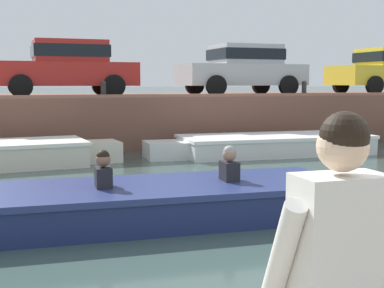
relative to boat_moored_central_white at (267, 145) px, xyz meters
name	(u,v)px	position (x,y,z in m)	size (l,w,h in m)	color
ground_plane	(197,196)	(-3.34, -4.10, -0.24)	(400.00, 400.00, 0.00)	#384C47
far_quay_wall	(104,118)	(-3.34, 4.60, 0.47)	(60.00, 6.00, 1.43)	brown
far_wall_coping	(122,96)	(-3.34, 1.72, 1.23)	(60.00, 0.24, 0.08)	#925F4C
boat_moored_central_white	(267,145)	(0.00, 0.00, 0.00)	(5.86, 2.12, 0.49)	white
motorboat_passing	(143,203)	(-4.57, -5.39, 0.01)	(6.08, 1.95, 0.97)	navy
car_left_inner_red	(66,66)	(-4.60, 3.17, 2.03)	(3.89, 2.03, 1.54)	#B2231E
car_centre_silver	(242,68)	(0.74, 3.17, 2.03)	(3.81, 2.03, 1.54)	#B7BABC
mooring_bollard_mid	(103,88)	(-3.82, 1.85, 1.43)	(0.15, 0.15, 0.45)	#2D2B28
mooring_bollard_east	(304,88)	(2.16, 1.85, 1.43)	(0.15, 0.15, 0.45)	#2D2B28
person_seated_left	(333,259)	(-5.01, -10.35, 0.88)	(0.54, 0.53, 0.96)	#282833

